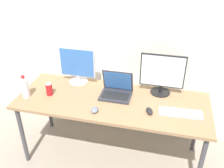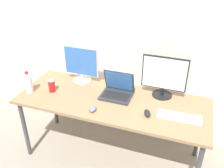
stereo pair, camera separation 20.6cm
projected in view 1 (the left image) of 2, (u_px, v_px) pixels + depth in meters
ground_plane at (112, 154)px, 2.83m from camera, size 16.00×16.00×0.00m
wall_back at (125, 27)px, 2.68m from camera, size 7.00×0.08×2.60m
work_desk at (112, 105)px, 2.49m from camera, size 1.89×0.72×0.74m
monitor_left at (77, 65)px, 2.67m from camera, size 0.39×0.21×0.40m
monitor_center at (162, 74)px, 2.47m from camera, size 0.44×0.20×0.42m
laptop_silver at (116, 90)px, 2.51m from camera, size 0.31×0.25×0.26m
keyboard_main at (181, 113)px, 2.25m from camera, size 0.39×0.14×0.02m
mouse_by_keyboard at (149, 111)px, 2.27m from camera, size 0.09×0.12×0.04m
mouse_by_laptop at (95, 110)px, 2.28m from camera, size 0.08×0.10×0.04m
water_bottle at (25, 87)px, 2.45m from camera, size 0.08×0.08×0.24m
soda_can_near_keyboard at (49, 89)px, 2.52m from camera, size 0.07×0.07×0.13m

